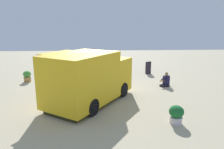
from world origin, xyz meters
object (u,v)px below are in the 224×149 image
at_px(person_customer, 166,81).
at_px(planter_flowering_near, 27,76).
at_px(trash_bin, 148,67).
at_px(planter_flowering_far, 176,114).
at_px(food_truck, 89,79).

bearing_deg(person_customer, planter_flowering_near, -10.31).
height_order(person_customer, trash_bin, trash_bin).
distance_m(planter_flowering_far, trash_bin, 8.39).
bearing_deg(person_customer, food_truck, 28.74).
relative_size(planter_flowering_near, trash_bin, 0.75).
distance_m(food_truck, planter_flowering_near, 5.94).
distance_m(person_customer, planter_flowering_far, 5.01).
height_order(planter_flowering_far, trash_bin, trash_bin).
distance_m(food_truck, planter_flowering_far, 4.19).
height_order(food_truck, person_customer, food_truck).
xyz_separation_m(planter_flowering_near, trash_bin, (-8.49, -1.88, 0.11)).
bearing_deg(planter_flowering_near, trash_bin, -167.52).
distance_m(food_truck, person_customer, 5.19).
relative_size(person_customer, planter_flowering_near, 1.21).
bearing_deg(planter_flowering_far, trash_bin, -96.01).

